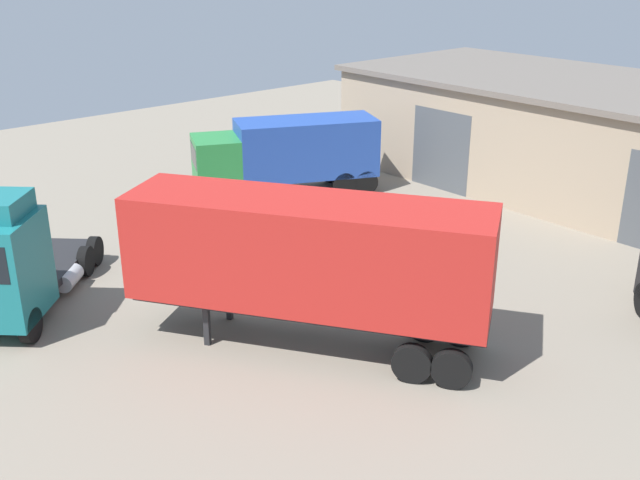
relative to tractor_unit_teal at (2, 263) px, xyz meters
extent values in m
plane|color=gray|center=(5.04, 5.41, -1.89)|extent=(60.00, 60.00, 0.00)
cube|color=tan|center=(5.04, 24.27, 0.40)|extent=(23.47, 9.73, 4.58)
cube|color=#70665B|center=(5.04, 24.27, 2.82)|extent=(23.97, 10.23, 0.25)
cube|color=#4C5156|center=(-0.13, 19.44, -0.09)|extent=(3.20, 0.08, 3.60)
cube|color=#232326|center=(-1.98, 1.90, -1.26)|extent=(4.36, 4.31, 0.24)
cylinder|color=#B2B2B7|center=(-0.85, 2.20, -1.43)|extent=(1.18, 1.17, 0.56)
cylinder|color=black|center=(1.56, 0.00, -1.38)|extent=(0.94, 0.92, 1.01)
cylinder|color=black|center=(-1.69, 3.15, -1.38)|extent=(0.94, 0.92, 1.01)
cylinder|color=black|center=(-3.22, 1.58, -1.38)|extent=(0.94, 0.92, 1.01)
cylinder|color=black|center=(-2.33, 3.78, -1.38)|extent=(0.94, 0.92, 1.01)
cylinder|color=black|center=(-3.86, 2.20, -1.38)|extent=(0.94, 0.92, 1.01)
cube|color=red|center=(6.80, 5.75, 0.89)|extent=(9.57, 7.39, 2.87)
cube|color=#232326|center=(6.80, 5.75, -0.66)|extent=(9.17, 6.76, 0.24)
cube|color=#232326|center=(4.97, 3.62, -1.34)|extent=(0.22, 0.22, 1.11)
cube|color=#232326|center=(4.10, 4.96, -1.34)|extent=(0.22, 0.22, 1.11)
cylinder|color=black|center=(9.99, 6.49, -1.37)|extent=(1.03, 0.81, 1.04)
cylinder|color=black|center=(8.80, 8.34, -1.37)|extent=(1.03, 0.81, 1.04)
cylinder|color=black|center=(10.83, 7.03, -1.37)|extent=(1.03, 0.81, 1.04)
cylinder|color=black|center=(9.64, 8.88, -1.37)|extent=(1.03, 0.81, 1.04)
cube|color=#28843D|center=(-5.53, 11.03, -0.25)|extent=(2.99, 2.75, 2.20)
cube|color=black|center=(-5.92, 10.20, 0.14)|extent=(1.85, 0.95, 0.88)
cube|color=#2347A3|center=(-3.79, 14.64, 0.15)|extent=(4.82, 6.54, 2.50)
cylinder|color=black|center=(-4.78, 10.17, -1.35)|extent=(0.74, 1.10, 1.08)
cylinder|color=black|center=(-6.67, 11.08, -1.35)|extent=(0.74, 1.10, 1.08)
cylinder|color=black|center=(-2.21, 15.49, -1.35)|extent=(0.74, 1.10, 1.08)
cylinder|color=black|center=(-4.10, 16.40, -1.35)|extent=(0.74, 1.10, 1.08)
cylinder|color=black|center=(-1.77, 16.39, -1.35)|extent=(0.74, 1.10, 1.08)
cylinder|color=black|center=(-3.66, 17.30, -1.35)|extent=(0.74, 1.10, 1.08)
cylinder|color=black|center=(-2.57, 8.78, -1.45)|extent=(0.58, 0.58, 0.88)
cube|color=black|center=(-0.35, 8.16, -1.87)|extent=(0.40, 0.40, 0.04)
cone|color=orange|center=(-0.35, 8.16, -1.62)|extent=(0.36, 0.36, 0.55)
camera|label=1|loc=(20.84, -6.11, 8.55)|focal=42.00mm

